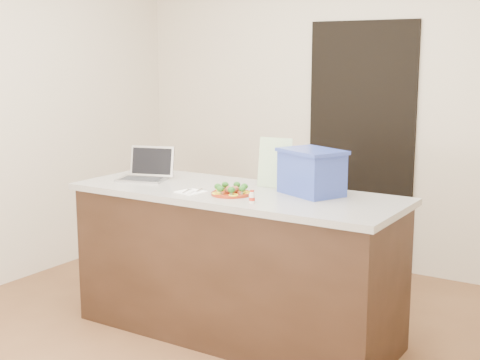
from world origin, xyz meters
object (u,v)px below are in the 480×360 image
Objects in this scene: island at (236,263)px; napkin at (191,192)px; plate at (231,193)px; yogurt_bottle at (252,198)px; laptop at (147,171)px; chair at (286,221)px; blue_box at (312,172)px.

napkin reaches higher than island.
island is at bearing 111.32° from plate.
yogurt_bottle is 1.00m from laptop.
chair reaches higher than plate.
island is 0.75m from blue_box.
island is at bearing -17.67° from laptop.
laptop is (-0.75, 0.12, 0.05)m from plate.
plate is 0.76m from laptop.
yogurt_bottle is 0.16× the size of blue_box.
napkin is 0.73m from blue_box.
blue_box is (0.39, 0.26, 0.13)m from plate.
blue_box is at bearing 17.74° from island.
yogurt_bottle is at bearing -42.76° from island.
napkin is 0.33× the size of blue_box.
blue_box is at bearing 27.51° from napkin.
laptop reaches higher than napkin.
napkin is at bearing -85.25° from chair.
yogurt_bottle is (0.27, -0.25, 0.49)m from island.
island is 4.60× the size of blue_box.
laptop is (-0.50, 0.19, 0.06)m from napkin.
plate is at bearing -26.88° from laptop.
laptop reaches higher than chair.
chair is at bearing 152.99° from blue_box.
blue_box is at bearing 65.65° from yogurt_bottle.
napkin is at bearing -135.77° from island.
blue_box reaches higher than plate.
island is 0.80m from chair.
yogurt_bottle is 1.16m from chair.
blue_box is (0.44, 0.14, 0.59)m from island.
blue_box is (0.64, 0.33, 0.13)m from napkin.
laptop is at bearing 179.70° from island.
yogurt_bottle is 0.08× the size of chair.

